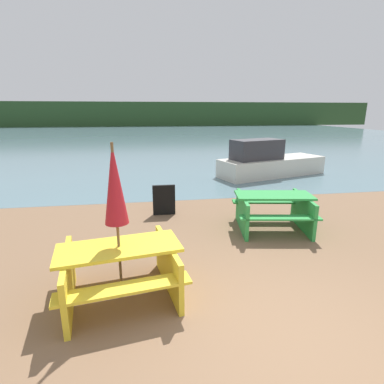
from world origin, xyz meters
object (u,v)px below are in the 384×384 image
object	(u,v)px
picnic_table_yellow	(120,266)
boat	(268,162)
umbrella_crimson	(115,185)
picnic_table_green	(273,208)
signboard	(164,200)

from	to	relation	value
picnic_table_yellow	boat	xyz separation A→B (m)	(5.20, 7.33, 0.08)
umbrella_crimson	boat	bearing A→B (deg)	54.66
umbrella_crimson	boat	xyz separation A→B (m)	(5.20, 7.33, -1.06)
picnic_table_green	signboard	size ratio (longest dim) A/B	2.40
umbrella_crimson	signboard	distance (m)	3.63
umbrella_crimson	signboard	world-z (taller)	umbrella_crimson
picnic_table_yellow	picnic_table_green	world-z (taller)	picnic_table_green
picnic_table_yellow	boat	size ratio (longest dim) A/B	0.40
umbrella_crimson	signboard	size ratio (longest dim) A/B	2.84
picnic_table_yellow	picnic_table_green	xyz separation A→B (m)	(3.08, 2.01, 0.01)
picnic_table_yellow	boat	bearing A→B (deg)	54.66
picnic_table_yellow	signboard	size ratio (longest dim) A/B	2.43
umbrella_crimson	picnic_table_yellow	bearing A→B (deg)	-90.00
picnic_table_yellow	signboard	world-z (taller)	picnic_table_yellow
signboard	picnic_table_yellow	bearing A→B (deg)	-103.75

